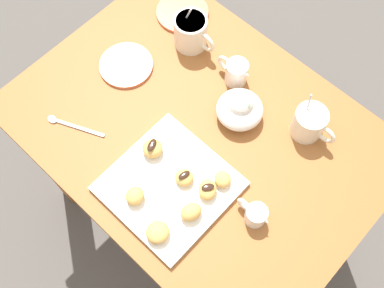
{
  "coord_description": "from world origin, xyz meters",
  "views": [
    {
      "loc": [
        0.35,
        -0.4,
        1.82
      ],
      "look_at": [
        0.02,
        -0.05,
        0.76
      ],
      "focal_mm": 43.02,
      "sensor_mm": 36.0,
      "label": 1
    }
  ],
  "objects": [
    {
      "name": "chocolate_drizzle_2",
      "position": [
        -0.04,
        -0.13,
        0.8
      ],
      "size": [
        0.03,
        0.04,
        0.0
      ],
      "primitive_type": "ellipsoid",
      "rotation": [
        0.0,
        0.0,
        1.93
      ],
      "color": "black",
      "rests_on": "beignet_2"
    },
    {
      "name": "beignet_3",
      "position": [
        0.07,
        -0.13,
        0.77
      ],
      "size": [
        0.05,
        0.05,
        0.03
      ],
      "primitive_type": "ellipsoid",
      "rotation": [
        0.0,
        0.0,
        4.51
      ],
      "color": "#DBA351",
      "rests_on": "pastry_plate_square"
    },
    {
      "name": "saucer_coral_left",
      "position": [
        -0.3,
        0.25,
        0.75
      ],
      "size": [
        0.15,
        0.15,
        0.01
      ],
      "primitive_type": "cylinder",
      "color": "#E5704C",
      "rests_on": "dining_table"
    },
    {
      "name": "loose_spoon_near_saucer",
      "position": [
        -0.26,
        -0.22,
        0.74
      ],
      "size": [
        0.15,
        0.07,
        0.01
      ],
      "color": "silver",
      "rests_on": "dining_table"
    },
    {
      "name": "pastry_plate_square",
      "position": [
        0.06,
        -0.17,
        0.75
      ],
      "size": [
        0.28,
        0.28,
        0.02
      ],
      "primitive_type": "cube",
      "color": "white",
      "rests_on": "dining_table"
    },
    {
      "name": "chocolate_drizzle_6",
      "position": [
        0.14,
        -0.12,
        0.79
      ],
      "size": [
        0.03,
        0.04,
        0.0
      ],
      "primitive_type": "ellipsoid",
      "rotation": [
        0.0,
        0.0,
        0.96
      ],
      "color": "black",
      "rests_on": "beignet_6"
    },
    {
      "name": "ice_cream_bowl",
      "position": [
        0.05,
        0.1,
        0.78
      ],
      "size": [
        0.12,
        0.12,
        0.09
      ],
      "color": "white",
      "rests_on": "dining_table"
    },
    {
      "name": "beignet_4",
      "position": [
        0.02,
        -0.25,
        0.77
      ],
      "size": [
        0.06,
        0.06,
        0.04
      ],
      "primitive_type": "ellipsoid",
      "rotation": [
        0.0,
        0.0,
        2.01
      ],
      "color": "#DBA351",
      "rests_on": "pastry_plate_square"
    },
    {
      "name": "beignet_0",
      "position": [
        0.14,
        -0.18,
        0.78
      ],
      "size": [
        0.05,
        0.06,
        0.04
      ],
      "primitive_type": "ellipsoid",
      "rotation": [
        0.0,
        0.0,
        6.0
      ],
      "color": "#DBA351",
      "rests_on": "pastry_plate_square"
    },
    {
      "name": "ground_plane",
      "position": [
        0.0,
        0.0,
        0.0
      ],
      "size": [
        8.0,
        8.0,
        0.0
      ],
      "primitive_type": "plane",
      "color": "#514C47"
    },
    {
      "name": "beignet_6",
      "position": [
        0.14,
        -0.12,
        0.77
      ],
      "size": [
        0.07,
        0.07,
        0.03
      ],
      "primitive_type": "ellipsoid",
      "rotation": [
        0.0,
        0.0,
        0.67
      ],
      "color": "#DBA351",
      "rests_on": "pastry_plate_square"
    },
    {
      "name": "dining_table",
      "position": [
        0.0,
        0.0,
        0.59
      ],
      "size": [
        0.96,
        0.7,
        0.74
      ],
      "color": "#935628",
      "rests_on": "ground_plane"
    },
    {
      "name": "beignet_1",
      "position": [
        0.12,
        -0.27,
        0.77
      ],
      "size": [
        0.06,
        0.07,
        0.03
      ],
      "primitive_type": "ellipsoid",
      "rotation": [
        0.0,
        0.0,
        0.21
      ],
      "color": "#DBA351",
      "rests_on": "pastry_plate_square"
    },
    {
      "name": "coffee_mug_cream_right",
      "position": [
        0.21,
        0.19,
        0.79
      ],
      "size": [
        0.12,
        0.08,
        0.13
      ],
      "color": "silver",
      "rests_on": "dining_table"
    },
    {
      "name": "beignet_2",
      "position": [
        -0.04,
        -0.13,
        0.78
      ],
      "size": [
        0.07,
        0.07,
        0.04
      ],
      "primitive_type": "ellipsoid",
      "rotation": [
        0.0,
        0.0,
        2.3
      ],
      "color": "#DBA351",
      "rests_on": "pastry_plate_square"
    },
    {
      "name": "chocolate_sauce_pitcher",
      "position": [
        0.26,
        -0.08,
        0.77
      ],
      "size": [
        0.09,
        0.05,
        0.06
      ],
      "color": "white",
      "rests_on": "dining_table"
    },
    {
      "name": "beignet_5",
      "position": [
        0.14,
        -0.07,
        0.77
      ],
      "size": [
        0.06,
        0.06,
        0.03
      ],
      "primitive_type": "ellipsoid",
      "rotation": [
        0.0,
        0.0,
        5.69
      ],
      "color": "#DBA351",
      "rests_on": "pastry_plate_square"
    },
    {
      "name": "coffee_mug_cream_left",
      "position": [
        -0.2,
        0.19,
        0.79
      ],
      "size": [
        0.13,
        0.09,
        0.15
      ],
      "color": "silver",
      "rests_on": "dining_table"
    },
    {
      "name": "cream_pitcher_white",
      "position": [
        -0.03,
        0.18,
        0.78
      ],
      "size": [
        0.1,
        0.06,
        0.07
      ],
      "color": "white",
      "rests_on": "dining_table"
    },
    {
      "name": "chocolate_drizzle_3",
      "position": [
        0.07,
        -0.13,
        0.79
      ],
      "size": [
        0.02,
        0.03,
        0.0
      ],
      "primitive_type": "ellipsoid",
      "rotation": [
        0.0,
        0.0,
        4.53
      ],
      "color": "black",
      "rests_on": "beignet_3"
    },
    {
      "name": "saucer_coral_right",
      "position": [
        -0.28,
        0.01,
        0.75
      ],
      "size": [
        0.15,
        0.15,
        0.01
      ],
      "primitive_type": "cylinder",
      "color": "#E5704C",
      "rests_on": "dining_table"
    }
  ]
}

